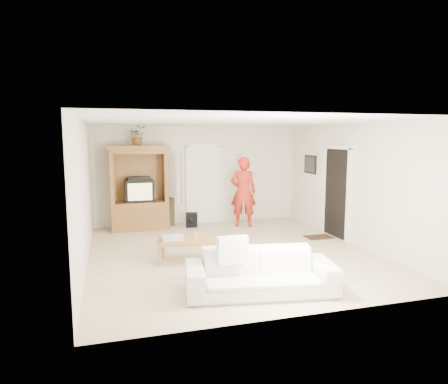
% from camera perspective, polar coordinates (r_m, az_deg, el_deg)
% --- Properties ---
extents(floor, '(6.00, 6.00, 0.00)m').
position_cam_1_polar(floor, '(8.12, 1.07, -8.63)').
color(floor, tan).
rests_on(floor, ground).
extents(ceiling, '(6.00, 6.00, 0.00)m').
position_cam_1_polar(ceiling, '(7.80, 1.12, 10.03)').
color(ceiling, white).
rests_on(ceiling, floor).
extents(wall_back, '(5.50, 0.00, 5.50)m').
position_cam_1_polar(wall_back, '(10.74, -3.64, 2.47)').
color(wall_back, silver).
rests_on(wall_back, floor).
extents(wall_front, '(5.50, 0.00, 5.50)m').
position_cam_1_polar(wall_front, '(5.10, 11.11, -3.65)').
color(wall_front, silver).
rests_on(wall_front, floor).
extents(wall_left, '(0.00, 6.00, 6.00)m').
position_cam_1_polar(wall_left, '(7.52, -19.35, -0.27)').
color(wall_left, silver).
rests_on(wall_left, floor).
extents(wall_right, '(0.00, 6.00, 6.00)m').
position_cam_1_polar(wall_right, '(9.05, 17.98, 1.10)').
color(wall_right, silver).
rests_on(wall_right, floor).
extents(armoire, '(1.82, 1.14, 2.10)m').
position_cam_1_polar(armoire, '(10.22, -11.86, -0.16)').
color(armoire, brown).
rests_on(armoire, floor).
extents(door_back, '(0.85, 0.05, 2.04)m').
position_cam_1_polar(door_back, '(10.77, -2.81, 1.00)').
color(door_back, white).
rests_on(door_back, floor).
extents(doorway_right, '(0.05, 0.90, 2.04)m').
position_cam_1_polar(doorway_right, '(9.57, 15.78, -0.16)').
color(doorway_right, black).
rests_on(doorway_right, floor).
extents(framed_picture, '(0.03, 0.60, 0.48)m').
position_cam_1_polar(framed_picture, '(10.63, 12.23, 3.88)').
color(framed_picture, black).
rests_on(framed_picture, wall_right).
extents(doormat, '(0.60, 0.40, 0.02)m').
position_cam_1_polar(doormat, '(9.55, 13.37, -6.27)').
color(doormat, '#382316').
rests_on(doormat, floor).
extents(plant, '(0.43, 0.38, 0.47)m').
position_cam_1_polar(plant, '(10.10, -12.21, 7.86)').
color(plant, '#4C7238').
rests_on(plant, armoire).
extents(man, '(0.76, 0.62, 1.81)m').
position_cam_1_polar(man, '(10.28, 2.76, 0.01)').
color(man, red).
rests_on(man, floor).
extents(sofa, '(2.31, 1.19, 0.64)m').
position_cam_1_polar(sofa, '(6.06, 5.20, -11.29)').
color(sofa, silver).
rests_on(sofa, floor).
extents(coffee_table, '(1.24, 0.84, 0.42)m').
position_cam_1_polar(coffee_table, '(7.51, -5.16, -7.11)').
color(coffee_table, '#8F5E31').
rests_on(coffee_table, floor).
extents(towel, '(0.38, 0.29, 0.08)m').
position_cam_1_polar(towel, '(7.44, -7.37, -6.54)').
color(towel, '#FD547C').
rests_on(towel, coffee_table).
extents(candle, '(0.08, 0.08, 0.10)m').
position_cam_1_polar(candle, '(7.56, -4.09, -6.18)').
color(candle, tan).
rests_on(candle, coffee_table).
extents(backpack_black, '(0.32, 0.23, 0.37)m').
position_cam_1_polar(backpack_black, '(10.31, -4.64, -4.05)').
color(backpack_black, black).
rests_on(backpack_black, floor).
extents(backpack_olive, '(0.41, 0.32, 0.73)m').
position_cam_1_polar(backpack_olive, '(10.56, -8.26, -2.82)').
color(backpack_olive, '#47442B').
rests_on(backpack_olive, floor).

